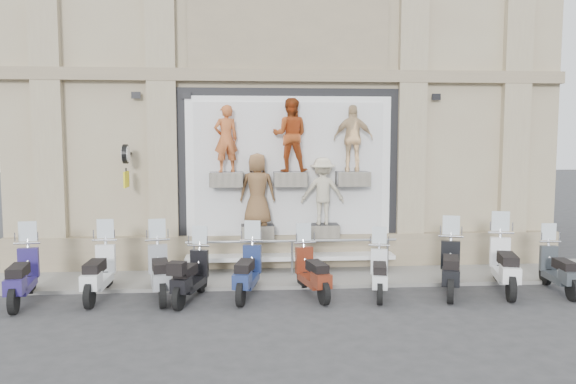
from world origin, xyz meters
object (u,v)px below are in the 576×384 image
(scooter_d, at_px, (190,266))
(scooter_i, at_px, (505,254))
(scooter_c, at_px, (159,261))
(scooter_j, at_px, (559,260))
(clock_sign_bracket, at_px, (126,160))
(scooter_h, at_px, (451,257))
(scooter_b, at_px, (98,261))
(scooter_f, at_px, (313,262))
(scooter_e, at_px, (247,261))
(scooter_g, at_px, (379,264))
(guard_rail, at_px, (292,259))
(scooter_a, at_px, (21,265))

(scooter_d, bearing_deg, scooter_i, 16.20)
(scooter_c, relative_size, scooter_j, 1.11)
(clock_sign_bracket, relative_size, scooter_h, 0.52)
(scooter_b, height_order, scooter_d, scooter_b)
(scooter_b, distance_m, scooter_f, 4.45)
(scooter_e, xyz_separation_m, scooter_f, (1.37, -0.06, -0.03))
(scooter_c, relative_size, scooter_d, 1.08)
(scooter_f, distance_m, scooter_g, 1.41)
(scooter_e, xyz_separation_m, scooter_i, (5.55, -0.05, 0.07))
(clock_sign_bracket, height_order, scooter_d, clock_sign_bracket)
(scooter_d, distance_m, scooter_j, 7.86)
(guard_rail, xyz_separation_m, scooter_j, (5.63, -1.66, 0.25))
(scooter_a, height_order, scooter_c, scooter_c)
(clock_sign_bracket, distance_m, scooter_f, 5.09)
(clock_sign_bracket, bearing_deg, scooter_c, -61.83)
(scooter_a, distance_m, scooter_f, 5.89)
(scooter_g, bearing_deg, clock_sign_bracket, 171.99)
(scooter_b, height_order, scooter_j, scooter_b)
(scooter_b, xyz_separation_m, scooter_e, (3.07, -0.13, -0.02))
(scooter_d, bearing_deg, clock_sign_bracket, 143.14)
(guard_rail, height_order, scooter_i, scooter_i)
(clock_sign_bracket, height_order, scooter_a, clock_sign_bracket)
(guard_rail, height_order, scooter_g, scooter_g)
(scooter_b, xyz_separation_m, scooter_c, (1.26, -0.09, 0.00))
(scooter_b, distance_m, scooter_j, 9.78)
(scooter_e, bearing_deg, scooter_c, -170.08)
(scooter_c, xyz_separation_m, scooter_j, (8.51, -0.23, -0.08))
(scooter_g, bearing_deg, scooter_h, 14.17)
(scooter_f, bearing_deg, scooter_a, 167.70)
(guard_rail, xyz_separation_m, scooter_g, (1.71, -1.63, 0.23))
(guard_rail, xyz_separation_m, scooter_c, (-2.88, -1.43, 0.33))
(scooter_h, height_order, scooter_i, scooter_i)
(scooter_i, distance_m, scooter_j, 1.16)
(scooter_h, xyz_separation_m, scooter_j, (2.37, -0.08, -0.09))
(scooter_g, bearing_deg, scooter_c, -169.95)
(scooter_g, height_order, scooter_i, scooter_i)
(clock_sign_bracket, xyz_separation_m, scooter_c, (1.02, -1.90, -2.01))
(scooter_g, relative_size, scooter_j, 0.98)
(scooter_a, xyz_separation_m, scooter_h, (8.85, 0.01, 0.01))
(guard_rail, height_order, clock_sign_bracket, clock_sign_bracket)
(scooter_a, bearing_deg, scooter_f, -7.41)
(scooter_c, distance_m, scooter_d, 0.70)
(guard_rail, relative_size, scooter_c, 2.60)
(scooter_b, relative_size, scooter_f, 1.07)
(scooter_b, height_order, scooter_g, scooter_b)
(scooter_i, bearing_deg, clock_sign_bracket, -178.02)
(scooter_e, distance_m, scooter_f, 1.37)
(scooter_a, distance_m, scooter_i, 10.07)
(scooter_f, xyz_separation_m, scooter_h, (2.95, -0.05, 0.07))
(scooter_e, xyz_separation_m, scooter_g, (2.77, -0.15, -0.07))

